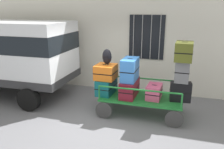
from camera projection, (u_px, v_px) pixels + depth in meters
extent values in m
plane|color=slate|center=(109.00, 117.00, 6.42)|extent=(40.00, 40.00, 0.00)
cube|color=silver|center=(129.00, 22.00, 7.98)|extent=(12.00, 0.30, 5.00)
cube|color=black|center=(147.00, 37.00, 7.79)|extent=(1.20, 0.04, 1.50)
cylinder|color=gray|center=(133.00, 37.00, 7.87)|extent=(0.03, 0.03, 1.50)
cylinder|color=gray|center=(142.00, 37.00, 7.79)|extent=(0.03, 0.03, 1.50)
cylinder|color=gray|center=(151.00, 38.00, 7.71)|extent=(0.03, 0.03, 1.50)
cylinder|color=gray|center=(160.00, 38.00, 7.63)|extent=(0.03, 0.03, 1.50)
cube|color=silver|center=(7.00, 50.00, 7.71)|extent=(4.42, 1.98, 1.90)
cube|color=black|center=(6.00, 40.00, 7.62)|extent=(4.44, 2.00, 0.55)
cube|color=#2D2D30|center=(10.00, 73.00, 7.95)|extent=(4.46, 2.02, 0.24)
cylinder|color=black|center=(29.00, 99.00, 6.78)|extent=(0.70, 0.22, 0.70)
cube|color=#1E722D|center=(141.00, 98.00, 6.52)|extent=(2.27, 1.11, 0.05)
cylinder|color=#383838|center=(174.00, 119.00, 5.81)|extent=(0.47, 0.06, 0.47)
cylinder|color=#383838|center=(175.00, 102.00, 6.87)|extent=(0.47, 0.06, 0.47)
cylinder|color=#383838|center=(104.00, 110.00, 6.32)|extent=(0.47, 0.06, 0.47)
cylinder|color=#383838|center=(115.00, 96.00, 7.38)|extent=(0.47, 0.06, 0.47)
cylinder|color=#1E722D|center=(182.00, 102.00, 5.69)|extent=(0.04, 0.04, 0.40)
cylinder|color=#1E722D|center=(182.00, 88.00, 6.64)|extent=(0.04, 0.04, 0.40)
cylinder|color=#1E722D|center=(99.00, 93.00, 6.28)|extent=(0.04, 0.04, 0.40)
cylinder|color=#1E722D|center=(110.00, 82.00, 7.22)|extent=(0.04, 0.04, 0.40)
cylinder|color=#1E722D|center=(139.00, 90.00, 5.93)|extent=(2.19, 0.04, 0.04)
cylinder|color=#1E722D|center=(144.00, 79.00, 6.88)|extent=(2.19, 0.04, 0.04)
cube|color=#0F5960|center=(107.00, 86.00, 6.77)|extent=(0.47, 0.83, 0.46)
cube|color=black|center=(107.00, 86.00, 6.77)|extent=(0.49, 0.84, 0.02)
cube|color=black|center=(106.00, 79.00, 6.70)|extent=(0.15, 0.04, 0.02)
cube|color=orange|center=(106.00, 72.00, 6.58)|extent=(0.58, 0.62, 0.42)
cube|color=black|center=(106.00, 72.00, 6.58)|extent=(0.59, 0.63, 0.02)
cube|color=black|center=(106.00, 65.00, 6.53)|extent=(0.16, 0.04, 0.02)
cube|color=maroon|center=(130.00, 88.00, 6.56)|extent=(0.44, 0.93, 0.47)
cube|color=black|center=(130.00, 88.00, 6.56)|extent=(0.45, 0.94, 0.02)
cube|color=black|center=(130.00, 80.00, 6.49)|extent=(0.14, 0.03, 0.02)
cube|color=#3372C6|center=(130.00, 69.00, 6.39)|extent=(0.41, 0.75, 0.62)
cube|color=black|center=(130.00, 69.00, 6.39)|extent=(0.42, 0.76, 0.02)
cube|color=black|center=(130.00, 59.00, 6.30)|extent=(0.14, 0.03, 0.02)
cube|color=#CC4C72|center=(154.00, 92.00, 6.38)|extent=(0.42, 0.62, 0.39)
cube|color=black|center=(154.00, 92.00, 6.38)|extent=(0.43, 0.63, 0.02)
cube|color=black|center=(154.00, 85.00, 6.32)|extent=(0.14, 0.04, 0.02)
cube|color=black|center=(180.00, 92.00, 6.17)|extent=(0.57, 0.32, 0.54)
cube|color=black|center=(180.00, 92.00, 6.17)|extent=(0.58, 0.33, 0.02)
cube|color=black|center=(181.00, 82.00, 6.09)|extent=(0.16, 0.04, 0.02)
cube|color=slate|center=(182.00, 71.00, 6.02)|extent=(0.38, 0.40, 0.58)
cube|color=black|center=(182.00, 71.00, 6.02)|extent=(0.39, 0.41, 0.02)
cube|color=black|center=(183.00, 61.00, 5.94)|extent=(0.13, 0.04, 0.02)
cube|color=#4C5119|center=(184.00, 51.00, 5.85)|extent=(0.47, 0.66, 0.48)
cube|color=black|center=(184.00, 51.00, 5.85)|extent=(0.48, 0.67, 0.02)
cube|color=black|center=(185.00, 42.00, 5.79)|extent=(0.15, 0.04, 0.02)
ellipsoid|color=black|center=(107.00, 57.00, 6.52)|extent=(0.27, 0.19, 0.44)
cube|color=black|center=(106.00, 59.00, 6.44)|extent=(0.14, 0.06, 0.15)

